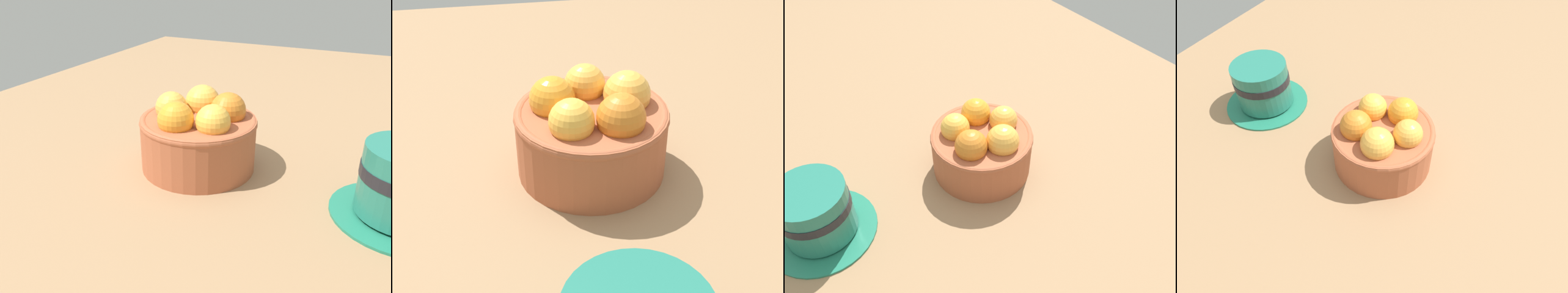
% 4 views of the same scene
% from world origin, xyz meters
% --- Properties ---
extents(ground_plane, '(1.59, 0.98, 0.04)m').
position_xyz_m(ground_plane, '(0.00, 0.00, -0.02)').
color(ground_plane, '#997551').
extents(terracotta_bowl, '(0.14, 0.14, 0.10)m').
position_xyz_m(terracotta_bowl, '(-0.00, 0.00, 0.04)').
color(terracotta_bowl, '#AD5938').
rests_on(terracotta_bowl, ground_plane).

